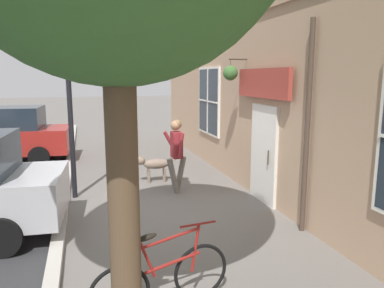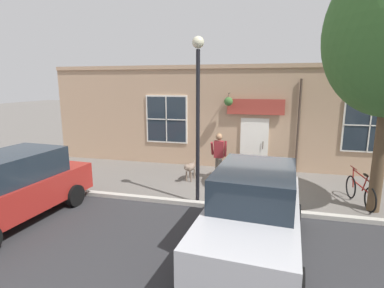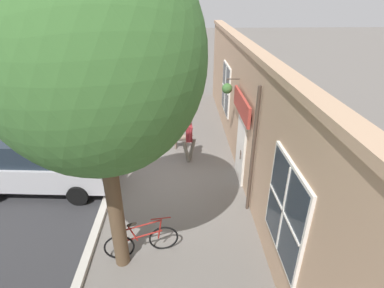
{
  "view_description": "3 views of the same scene",
  "coord_description": "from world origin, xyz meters",
  "px_view_note": "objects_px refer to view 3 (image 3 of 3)",
  "views": [
    {
      "loc": [
        1.49,
        7.0,
        2.69
      ],
      "look_at": [
        -0.49,
        0.17,
        1.4
      ],
      "focal_mm": 35.0,
      "sensor_mm": 36.0,
      "label": 1
    },
    {
      "loc": [
        9.86,
        0.35,
        3.44
      ],
      "look_at": [
        -1.01,
        -2.38,
        1.17
      ],
      "focal_mm": 28.0,
      "sensor_mm": 36.0,
      "label": 2
    },
    {
      "loc": [
        -0.26,
        8.31,
        5.61
      ],
      "look_at": [
        -0.61,
        -0.55,
        1.04
      ],
      "focal_mm": 28.0,
      "sensor_mm": 36.0,
      "label": 3
    }
  ],
  "objects_px": {
    "pedestrian_walking": "(189,135)",
    "leaning_bicycle": "(142,241)",
    "street_tree_by_curb": "(97,65)",
    "parked_car_mid_block": "(45,162)",
    "dog_on_leash": "(179,137)",
    "street_lamp": "(118,77)",
    "parked_car_nearest_curb": "(92,99)"
  },
  "relations": [
    {
      "from": "pedestrian_walking",
      "to": "leaning_bicycle",
      "type": "height_order",
      "value": "pedestrian_walking"
    },
    {
      "from": "pedestrian_walking",
      "to": "street_tree_by_curb",
      "type": "distance_m",
      "value": 6.02
    },
    {
      "from": "street_tree_by_curb",
      "to": "parked_car_mid_block",
      "type": "bearing_deg",
      "value": -47.77
    },
    {
      "from": "dog_on_leash",
      "to": "street_lamp",
      "type": "height_order",
      "value": "street_lamp"
    },
    {
      "from": "leaning_bicycle",
      "to": "street_lamp",
      "type": "bearing_deg",
      "value": -76.94
    },
    {
      "from": "parked_car_mid_block",
      "to": "pedestrian_walking",
      "type": "bearing_deg",
      "value": -162.3
    },
    {
      "from": "street_tree_by_curb",
      "to": "parked_car_nearest_curb",
      "type": "xyz_separation_m",
      "value": [
        2.97,
        -9.18,
        -3.65
      ]
    },
    {
      "from": "street_tree_by_curb",
      "to": "leaning_bicycle",
      "type": "height_order",
      "value": "street_tree_by_curb"
    },
    {
      "from": "parked_car_nearest_curb",
      "to": "street_lamp",
      "type": "height_order",
      "value": "street_lamp"
    },
    {
      "from": "parked_car_nearest_curb",
      "to": "parked_car_mid_block",
      "type": "height_order",
      "value": "same"
    },
    {
      "from": "leaning_bicycle",
      "to": "parked_car_nearest_curb",
      "type": "height_order",
      "value": "parked_car_nearest_curb"
    },
    {
      "from": "dog_on_leash",
      "to": "parked_car_nearest_curb",
      "type": "height_order",
      "value": "parked_car_nearest_curb"
    },
    {
      "from": "dog_on_leash",
      "to": "leaning_bicycle",
      "type": "bearing_deg",
      "value": 80.65
    },
    {
      "from": "pedestrian_walking",
      "to": "leaning_bicycle",
      "type": "distance_m",
      "value": 4.56
    },
    {
      "from": "parked_car_nearest_curb",
      "to": "street_lamp",
      "type": "bearing_deg",
      "value": 117.86
    },
    {
      "from": "dog_on_leash",
      "to": "street_tree_by_curb",
      "type": "distance_m",
      "value": 7.03
    },
    {
      "from": "street_tree_by_curb",
      "to": "parked_car_mid_block",
      "type": "xyz_separation_m",
      "value": [
        2.89,
        -3.18,
        -3.65
      ]
    },
    {
      "from": "pedestrian_walking",
      "to": "parked_car_nearest_curb",
      "type": "distance_m",
      "value": 6.47
    },
    {
      "from": "pedestrian_walking",
      "to": "leaning_bicycle",
      "type": "xyz_separation_m",
      "value": [
        1.24,
        4.34,
        -0.66
      ]
    },
    {
      "from": "street_tree_by_curb",
      "to": "street_lamp",
      "type": "relative_size",
      "value": 1.43
    },
    {
      "from": "parked_car_mid_block",
      "to": "street_lamp",
      "type": "relative_size",
      "value": 0.95
    },
    {
      "from": "pedestrian_walking",
      "to": "street_lamp",
      "type": "height_order",
      "value": "street_lamp"
    },
    {
      "from": "leaning_bicycle",
      "to": "street_lamp",
      "type": "distance_m",
      "value": 5.43
    },
    {
      "from": "parked_car_mid_block",
      "to": "leaning_bicycle",
      "type": "bearing_deg",
      "value": 138.38
    },
    {
      "from": "pedestrian_walking",
      "to": "parked_car_nearest_curb",
      "type": "relative_size",
      "value": 0.39
    },
    {
      "from": "leaning_bicycle",
      "to": "street_lamp",
      "type": "relative_size",
      "value": 0.37
    },
    {
      "from": "parked_car_mid_block",
      "to": "street_lamp",
      "type": "distance_m",
      "value": 3.54
    },
    {
      "from": "dog_on_leash",
      "to": "leaning_bicycle",
      "type": "distance_m",
      "value": 5.4
    },
    {
      "from": "leaning_bicycle",
      "to": "parked_car_mid_block",
      "type": "bearing_deg",
      "value": -41.62
    },
    {
      "from": "parked_car_nearest_curb",
      "to": "street_lamp",
      "type": "xyz_separation_m",
      "value": [
        -2.28,
        4.31,
        2.19
      ]
    },
    {
      "from": "street_tree_by_curb",
      "to": "parked_car_mid_block",
      "type": "height_order",
      "value": "street_tree_by_curb"
    },
    {
      "from": "leaning_bicycle",
      "to": "parked_car_nearest_curb",
      "type": "bearing_deg",
      "value": -69.42
    }
  ]
}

